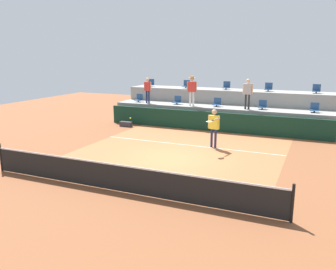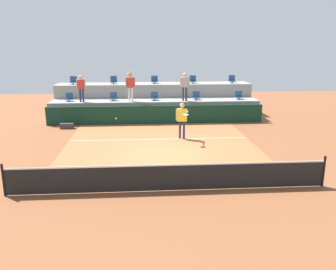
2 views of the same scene
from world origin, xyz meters
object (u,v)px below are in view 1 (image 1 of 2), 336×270
stadium_chair_upper_right (268,88)px  tennis_player (214,124)px  spectator_in_grey (248,91)px  stadium_chair_upper_center (226,86)px  tennis_ball (130,118)px  equipment_bag (126,124)px  spectator_with_hat (192,88)px  stadium_chair_upper_far_left (151,83)px  spectator_in_white (148,88)px  stadium_chair_upper_far_right (316,90)px  stadium_chair_upper_left (186,85)px  stadium_chair_lower_center (217,103)px  stadium_chair_lower_far_left (139,98)px  stadium_chair_lower_far_right (315,108)px  stadium_chair_lower_right (262,105)px  stadium_chair_lower_left (177,101)px

stadium_chair_upper_right → tennis_player: (-1.48, -6.58, -1.18)m
spectator_in_grey → stadium_chair_upper_center: bearing=129.3°
tennis_ball → equipment_bag: 6.08m
spectator_with_hat → stadium_chair_upper_far_left: bearing=150.4°
spectator_in_white → tennis_ball: 7.20m
stadium_chair_upper_far_left → tennis_player: size_ratio=0.28×
stadium_chair_upper_center → stadium_chair_upper_far_right: (5.32, 0.00, 0.00)m
stadium_chair_upper_center → spectator_with_hat: bearing=-125.4°
spectator_in_grey → stadium_chair_upper_left: bearing=154.2°
stadium_chair_upper_far_right → tennis_player: 7.89m
stadium_chair_lower_center → stadium_chair_upper_far_left: bearing=161.3°
stadium_chair_lower_center → equipment_bag: bearing=-157.4°
stadium_chair_lower_far_left → stadium_chair_lower_far_right: 10.70m
stadium_chair_lower_far_right → stadium_chair_upper_far_right: stadium_chair_upper_far_right is taller
stadium_chair_lower_far_right → spectator_in_grey: size_ratio=0.30×
stadium_chair_lower_far_left → stadium_chair_lower_right: bearing=0.0°
stadium_chair_upper_center → spectator_in_grey: size_ratio=0.30×
stadium_chair_lower_far_left → spectator_in_white: size_ratio=0.32×
spectator_in_white → tennis_ball: (2.54, -6.71, -0.63)m
stadium_chair_lower_far_left → stadium_chair_lower_center: (5.29, 0.00, 0.00)m
stadium_chair_upper_far_right → spectator_in_white: 10.08m
stadium_chair_lower_left → equipment_bag: size_ratio=0.68×
stadium_chair_lower_right → tennis_player: tennis_player is taller
stadium_chair_upper_center → stadium_chair_lower_center: bearing=-92.4°
stadium_chair_lower_right → stadium_chair_lower_center: bearing=180.0°
stadium_chair_lower_right → stadium_chair_upper_far_left: bearing=167.3°
stadium_chair_lower_left → spectator_with_hat: size_ratio=0.29×
stadium_chair_lower_far_left → stadium_chair_lower_far_right: (10.70, 0.00, 0.00)m
spectator_in_white → spectator_with_hat: size_ratio=0.90×
stadium_chair_upper_far_left → spectator_in_white: spectator_in_white is taller
stadium_chair_upper_far_left → stadium_chair_upper_center: same height
stadium_chair_lower_far_left → stadium_chair_upper_center: 5.72m
stadium_chair_upper_far_left → stadium_chair_lower_far_right: bearing=-9.5°
stadium_chair_upper_right → spectator_with_hat: size_ratio=0.29×
stadium_chair_lower_far_left → stadium_chair_lower_right: same height
spectator_in_grey → equipment_bag: (-6.95, -1.73, -2.14)m
stadium_chair_lower_far_left → stadium_chair_upper_right: 8.22m
stadium_chair_lower_left → stadium_chair_lower_center: (2.57, 0.00, 0.00)m
tennis_ball → stadium_chair_upper_left: bearing=94.8°
stadium_chair_upper_center → equipment_bag: 6.84m
stadium_chair_upper_left → tennis_ball: (0.75, -8.90, -0.73)m
stadium_chair_lower_right → tennis_player: 5.01m
stadium_chair_lower_left → spectator_with_hat: (1.10, -0.38, 0.89)m
stadium_chair_upper_far_left → tennis_ball: 9.55m
tennis_player → stadium_chair_upper_far_right: bearing=57.5°
spectator_with_hat → stadium_chair_upper_far_right: bearing=17.6°
stadium_chair_upper_far_left → tennis_ball: bearing=-69.0°
stadium_chair_lower_far_left → stadium_chair_lower_right: (7.95, 0.00, 0.00)m
spectator_with_hat → equipment_bag: (-3.61, -1.73, -2.20)m
stadium_chair_upper_left → stadium_chair_upper_right: bearing=0.0°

